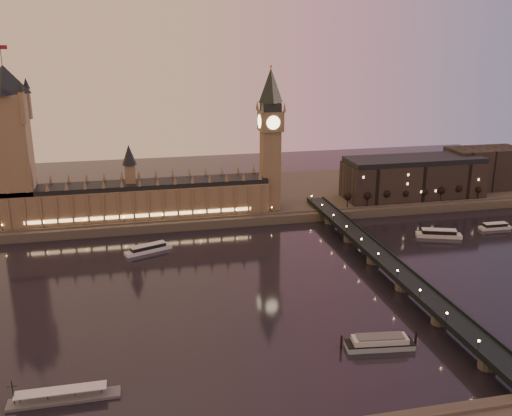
% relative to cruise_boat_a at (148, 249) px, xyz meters
% --- Properties ---
extents(ground, '(700.00, 700.00, 0.00)m').
position_rel_cruise_boat_a_xyz_m(ground, '(37.79, -66.47, -2.10)').
color(ground, black).
rests_on(ground, ground).
extents(far_embankment, '(560.00, 130.00, 6.00)m').
position_rel_cruise_boat_a_xyz_m(far_embankment, '(67.79, 98.53, 0.90)').
color(far_embankment, '#423D35').
rests_on(far_embankment, ground).
extents(palace_of_westminster, '(180.00, 26.62, 52.00)m').
position_rel_cruise_boat_a_xyz_m(palace_of_westminster, '(-2.34, 54.52, 19.61)').
color(palace_of_westminster, brown).
rests_on(palace_of_westminster, ground).
extents(victoria_tower, '(31.68, 31.68, 118.00)m').
position_rel_cruise_boat_a_xyz_m(victoria_tower, '(-82.21, 54.53, 63.69)').
color(victoria_tower, brown).
rests_on(victoria_tower, ground).
extents(big_ben, '(17.68, 17.68, 104.00)m').
position_rel_cruise_boat_a_xyz_m(big_ben, '(91.78, 54.52, 61.85)').
color(big_ben, brown).
rests_on(big_ben, ground).
extents(westminster_bridge, '(13.20, 260.00, 15.30)m').
position_rel_cruise_boat_a_xyz_m(westminster_bridge, '(129.40, -66.47, 3.42)').
color(westminster_bridge, black).
rests_on(westminster_bridge, ground).
extents(city_block, '(155.00, 45.00, 34.00)m').
position_rel_cruise_boat_a_xyz_m(city_block, '(232.73, 64.46, 20.14)').
color(city_block, black).
rests_on(city_block, ground).
extents(bare_tree_0, '(5.87, 5.87, 11.93)m').
position_rel_cruise_boat_a_xyz_m(bare_tree_0, '(150.17, 42.53, 12.80)').
color(bare_tree_0, black).
rests_on(bare_tree_0, ground).
extents(bare_tree_1, '(5.87, 5.87, 11.93)m').
position_rel_cruise_boat_a_xyz_m(bare_tree_1, '(165.38, 42.53, 12.80)').
color(bare_tree_1, black).
rests_on(bare_tree_1, ground).
extents(bare_tree_2, '(5.87, 5.87, 11.93)m').
position_rel_cruise_boat_a_xyz_m(bare_tree_2, '(180.58, 42.53, 12.80)').
color(bare_tree_2, black).
rests_on(bare_tree_2, ground).
extents(bare_tree_3, '(5.87, 5.87, 11.93)m').
position_rel_cruise_boat_a_xyz_m(bare_tree_3, '(195.79, 42.53, 12.80)').
color(bare_tree_3, black).
rests_on(bare_tree_3, ground).
extents(bare_tree_4, '(5.87, 5.87, 11.93)m').
position_rel_cruise_boat_a_xyz_m(bare_tree_4, '(211.00, 42.53, 12.80)').
color(bare_tree_4, black).
rests_on(bare_tree_4, ground).
extents(bare_tree_5, '(5.87, 5.87, 11.93)m').
position_rel_cruise_boat_a_xyz_m(bare_tree_5, '(226.21, 42.53, 12.80)').
color(bare_tree_5, black).
rests_on(bare_tree_5, ground).
extents(bare_tree_6, '(5.87, 5.87, 11.93)m').
position_rel_cruise_boat_a_xyz_m(bare_tree_6, '(241.41, 42.53, 12.80)').
color(bare_tree_6, black).
rests_on(bare_tree_6, ground).
extents(bare_tree_7, '(5.87, 5.87, 11.93)m').
position_rel_cruise_boat_a_xyz_m(bare_tree_7, '(256.62, 42.53, 12.80)').
color(bare_tree_7, black).
rests_on(bare_tree_7, ground).
extents(cruise_boat_a, '(30.08, 17.07, 4.77)m').
position_rel_cruise_boat_a_xyz_m(cruise_boat_a, '(0.00, 0.00, 0.00)').
color(cruise_boat_a, silver).
rests_on(cruise_boat_a, ground).
extents(cruise_boat_b, '(30.22, 16.65, 5.43)m').
position_rel_cruise_boat_a_xyz_m(cruise_boat_b, '(191.21, -14.98, 0.29)').
color(cruise_boat_b, silver).
rests_on(cruise_boat_b, ground).
extents(cruise_boat_c, '(22.36, 6.45, 4.45)m').
position_rel_cruise_boat_a_xyz_m(cruise_boat_c, '(238.07, -8.62, -0.14)').
color(cruise_boat_c, silver).
rests_on(cruise_boat_c, ground).
extents(moored_barge, '(33.95, 11.83, 6.27)m').
position_rel_cruise_boat_a_xyz_m(moored_barge, '(93.39, -137.49, 0.54)').
color(moored_barge, '#8DA4B4').
rests_on(moored_barge, ground).
extents(pontoon_pier, '(40.65, 6.77, 10.84)m').
position_rel_cruise_boat_a_xyz_m(pontoon_pier, '(-36.87, -146.31, -0.93)').
color(pontoon_pier, '#595B5E').
rests_on(pontoon_pier, ground).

